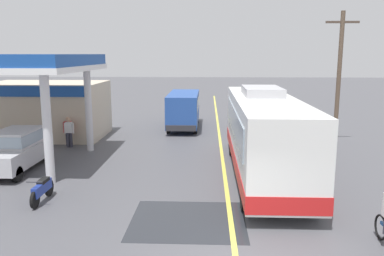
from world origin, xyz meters
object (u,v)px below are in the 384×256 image
at_px(coach_bus_main, 264,136).
at_px(car_at_pump, 16,148).
at_px(pedestrian_near_pump, 69,131).
at_px(pedestrian_by_shop, 68,130).
at_px(motorcycle_parked_forecourt, 42,189).
at_px(minibus_opposing_lane, 184,107).

relative_size(coach_bus_main, car_at_pump, 2.63).
relative_size(car_at_pump, pedestrian_near_pump, 2.53).
height_order(coach_bus_main, pedestrian_by_shop, coach_bus_main).
distance_m(coach_bus_main, car_at_pump, 10.86).
bearing_deg(pedestrian_near_pump, coach_bus_main, -25.06).
bearing_deg(motorcycle_parked_forecourt, pedestrian_near_pump, 103.07).
xyz_separation_m(minibus_opposing_lane, pedestrian_by_shop, (-6.12, -5.87, -0.54)).
bearing_deg(car_at_pump, coach_bus_main, -1.30).
relative_size(pedestrian_near_pump, pedestrian_by_shop, 1.00).
bearing_deg(coach_bus_main, minibus_opposing_lane, 110.61).
relative_size(car_at_pump, pedestrian_by_shop, 2.53).
distance_m(car_at_pump, minibus_opposing_lane, 12.55).
distance_m(coach_bus_main, minibus_opposing_lane, 11.55).
xyz_separation_m(pedestrian_near_pump, pedestrian_by_shop, (-0.14, 0.24, 0.00)).
bearing_deg(minibus_opposing_lane, coach_bus_main, -69.39).
height_order(minibus_opposing_lane, motorcycle_parked_forecourt, minibus_opposing_lane).
bearing_deg(coach_bus_main, pedestrian_by_shop, 154.14).
height_order(motorcycle_parked_forecourt, pedestrian_near_pump, pedestrian_near_pump).
distance_m(car_at_pump, pedestrian_near_pump, 4.52).
bearing_deg(pedestrian_near_pump, minibus_opposing_lane, 45.62).
relative_size(minibus_opposing_lane, pedestrian_by_shop, 3.69).
distance_m(motorcycle_parked_forecourt, pedestrian_by_shop, 8.63).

